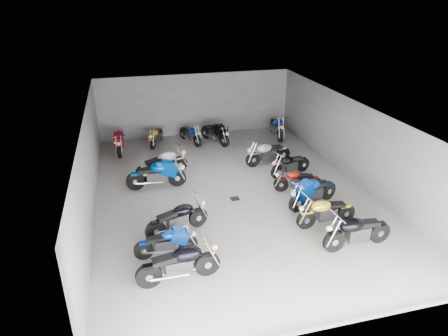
{
  "coord_description": "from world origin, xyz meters",
  "views": [
    {
      "loc": [
        -3.65,
        -13.02,
        7.16
      ],
      "look_at": [
        -0.25,
        0.15,
        1.0
      ],
      "focal_mm": 32.0,
      "sensor_mm": 36.0,
      "label": 1
    }
  ],
  "objects_px": {
    "motorcycle_left_f": "(162,164)",
    "motorcycle_back_c": "(191,134)",
    "motorcycle_back_b": "(156,136)",
    "motorcycle_back_f": "(277,127)",
    "motorcycle_left_a": "(180,263)",
    "motorcycle_right_d": "(297,180)",
    "motorcycle_right_e": "(290,164)",
    "motorcycle_right_f": "(268,153)",
    "motorcycle_back_a": "(120,141)",
    "motorcycle_right_a": "(357,231)",
    "motorcycle_right_c": "(313,192)",
    "motorcycle_left_c": "(178,218)",
    "motorcycle_left_e": "(157,175)",
    "motorcycle_right_b": "(326,212)",
    "motorcycle_back_d": "(215,133)",
    "drain_grate": "(235,199)",
    "motorcycle_left_b": "(167,242)"
  },
  "relations": [
    {
      "from": "motorcycle_left_f",
      "to": "motorcycle_back_c",
      "type": "height_order",
      "value": "motorcycle_left_f"
    },
    {
      "from": "motorcycle_back_b",
      "to": "motorcycle_back_f",
      "type": "relative_size",
      "value": 0.77
    },
    {
      "from": "motorcycle_left_a",
      "to": "motorcycle_left_f",
      "type": "distance_m",
      "value": 6.62
    },
    {
      "from": "motorcycle_right_d",
      "to": "motorcycle_back_f",
      "type": "height_order",
      "value": "motorcycle_back_f"
    },
    {
      "from": "motorcycle_right_e",
      "to": "motorcycle_right_f",
      "type": "relative_size",
      "value": 0.89
    },
    {
      "from": "motorcycle_back_a",
      "to": "motorcycle_right_f",
      "type": "bearing_deg",
      "value": 157.08
    },
    {
      "from": "motorcycle_right_a",
      "to": "motorcycle_right_f",
      "type": "relative_size",
      "value": 1.05
    },
    {
      "from": "motorcycle_back_b",
      "to": "motorcycle_back_f",
      "type": "distance_m",
      "value": 6.24
    },
    {
      "from": "motorcycle_right_a",
      "to": "motorcycle_back_c",
      "type": "height_order",
      "value": "motorcycle_right_a"
    },
    {
      "from": "motorcycle_right_c",
      "to": "motorcycle_back_a",
      "type": "bearing_deg",
      "value": 22.49
    },
    {
      "from": "motorcycle_left_c",
      "to": "motorcycle_left_f",
      "type": "height_order",
      "value": "motorcycle_left_f"
    },
    {
      "from": "motorcycle_right_c",
      "to": "motorcycle_right_f",
      "type": "height_order",
      "value": "motorcycle_right_c"
    },
    {
      "from": "motorcycle_back_f",
      "to": "motorcycle_right_a",
      "type": "bearing_deg",
      "value": 90.49
    },
    {
      "from": "motorcycle_right_c",
      "to": "motorcycle_back_c",
      "type": "distance_m",
      "value": 7.98
    },
    {
      "from": "motorcycle_left_e",
      "to": "motorcycle_right_b",
      "type": "relative_size",
      "value": 1.1
    },
    {
      "from": "motorcycle_right_a",
      "to": "motorcycle_back_c",
      "type": "xyz_separation_m",
      "value": [
        -3.23,
        10.0,
        -0.07
      ]
    },
    {
      "from": "motorcycle_left_e",
      "to": "motorcycle_back_b",
      "type": "distance_m",
      "value": 4.75
    },
    {
      "from": "motorcycle_left_e",
      "to": "motorcycle_right_a",
      "type": "xyz_separation_m",
      "value": [
        5.37,
        -5.44,
        -0.01
      ]
    },
    {
      "from": "motorcycle_right_e",
      "to": "motorcycle_back_a",
      "type": "bearing_deg",
      "value": 39.83
    },
    {
      "from": "motorcycle_back_b",
      "to": "motorcycle_right_f",
      "type": "bearing_deg",
      "value": 163.24
    },
    {
      "from": "motorcycle_right_b",
      "to": "motorcycle_back_a",
      "type": "distance_m",
      "value": 10.49
    },
    {
      "from": "motorcycle_back_d",
      "to": "motorcycle_right_c",
      "type": "bearing_deg",
      "value": 81.21
    },
    {
      "from": "drain_grate",
      "to": "motorcycle_right_a",
      "type": "distance_m",
      "value": 4.69
    },
    {
      "from": "motorcycle_back_f",
      "to": "motorcycle_right_c",
      "type": "bearing_deg",
      "value": 86.62
    },
    {
      "from": "motorcycle_left_c",
      "to": "motorcycle_back_f",
      "type": "bearing_deg",
      "value": 123.19
    },
    {
      "from": "motorcycle_back_b",
      "to": "motorcycle_left_c",
      "type": "bearing_deg",
      "value": 111.11
    },
    {
      "from": "motorcycle_left_a",
      "to": "motorcycle_back_f",
      "type": "distance_m",
      "value": 11.95
    },
    {
      "from": "motorcycle_left_c",
      "to": "motorcycle_right_d",
      "type": "relative_size",
      "value": 1.12
    },
    {
      "from": "motorcycle_left_c",
      "to": "motorcycle_back_f",
      "type": "relative_size",
      "value": 0.9
    },
    {
      "from": "motorcycle_right_c",
      "to": "motorcycle_back_d",
      "type": "distance_m",
      "value": 7.3
    },
    {
      "from": "motorcycle_left_f",
      "to": "motorcycle_right_a",
      "type": "distance_m",
      "value": 8.17
    },
    {
      "from": "drain_grate",
      "to": "motorcycle_right_c",
      "type": "distance_m",
      "value": 2.85
    },
    {
      "from": "motorcycle_left_c",
      "to": "motorcycle_right_c",
      "type": "bearing_deg",
      "value": 79.07
    },
    {
      "from": "motorcycle_back_d",
      "to": "motorcycle_right_e",
      "type": "bearing_deg",
      "value": 91.76
    },
    {
      "from": "motorcycle_right_a",
      "to": "motorcycle_back_f",
      "type": "distance_m",
      "value": 9.83
    },
    {
      "from": "motorcycle_right_a",
      "to": "motorcycle_back_c",
      "type": "distance_m",
      "value": 10.51
    },
    {
      "from": "motorcycle_right_f",
      "to": "motorcycle_back_b",
      "type": "height_order",
      "value": "motorcycle_right_f"
    },
    {
      "from": "motorcycle_left_b",
      "to": "motorcycle_back_f",
      "type": "height_order",
      "value": "motorcycle_back_f"
    },
    {
      "from": "motorcycle_left_b",
      "to": "motorcycle_right_d",
      "type": "bearing_deg",
      "value": 118.61
    },
    {
      "from": "motorcycle_right_d",
      "to": "motorcycle_back_c",
      "type": "bearing_deg",
      "value": 37.69
    },
    {
      "from": "motorcycle_right_b",
      "to": "motorcycle_back_c",
      "type": "bearing_deg",
      "value": 15.6
    },
    {
      "from": "motorcycle_left_c",
      "to": "motorcycle_back_a",
      "type": "bearing_deg",
      "value": 175.14
    },
    {
      "from": "motorcycle_left_f",
      "to": "motorcycle_right_d",
      "type": "distance_m",
      "value": 5.5
    },
    {
      "from": "motorcycle_right_f",
      "to": "motorcycle_back_c",
      "type": "distance_m",
      "value": 4.47
    },
    {
      "from": "motorcycle_left_e",
      "to": "motorcycle_right_f",
      "type": "distance_m",
      "value": 5.08
    },
    {
      "from": "motorcycle_right_e",
      "to": "motorcycle_back_c",
      "type": "distance_m",
      "value": 5.82
    },
    {
      "from": "motorcycle_right_f",
      "to": "motorcycle_left_c",
      "type": "bearing_deg",
      "value": 122.93
    },
    {
      "from": "motorcycle_back_f",
      "to": "motorcycle_left_f",
      "type": "bearing_deg",
      "value": 35.72
    },
    {
      "from": "motorcycle_right_b",
      "to": "motorcycle_right_c",
      "type": "height_order",
      "value": "motorcycle_right_c"
    },
    {
      "from": "motorcycle_right_a",
      "to": "motorcycle_right_b",
      "type": "relative_size",
      "value": 1.08
    }
  ]
}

